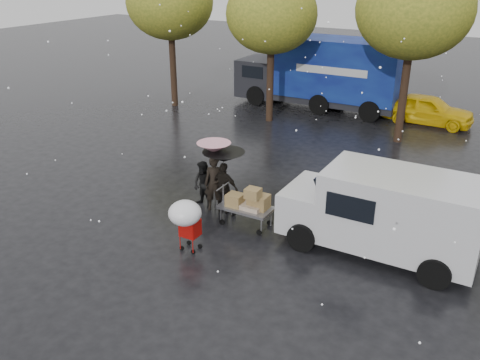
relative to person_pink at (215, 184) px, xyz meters
The scene contains 14 objects.
ground 1.42m from the person_pink, 50.97° to the right, with size 90.00×90.00×0.00m, color black.
person_pink is the anchor object (origin of this frame).
person_middle 0.41m from the person_pink, behind, with size 0.71×0.55×1.46m, color black.
person_black 0.34m from the person_pink, ahead, with size 0.92×0.38×1.57m, color black.
umbrella_pink 1.14m from the person_pink, 90.00° to the right, with size 1.00×1.00×2.14m.
umbrella_black 0.97m from the person_pink, ahead, with size 1.23×1.23×1.92m.
vendor_cart 1.44m from the person_pink, 16.57° to the right, with size 1.52×0.80×1.27m.
shopping_cart 2.54m from the person_pink, 74.02° to the right, with size 0.84×0.84×1.46m.
white_van 5.04m from the person_pink, ahead, with size 4.91×2.18×2.20m.
blue_truck 12.53m from the person_pink, 96.78° to the left, with size 8.30×2.60×3.50m.
box_ground_near 2.36m from the person_pink, ahead, with size 0.54×0.43×0.49m, color olive.
box_ground_far 2.60m from the person_pink, ahead, with size 0.40×0.31×0.31m, color olive.
yellow_taxi 12.80m from the person_pink, 73.00° to the left, with size 1.61×4.01×1.37m, color yellow.
tree_row 10.03m from the person_pink, 88.41° to the left, with size 21.60×4.40×7.12m.
Camera 1 is at (6.81, -10.70, 6.97)m, focal length 38.00 mm.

